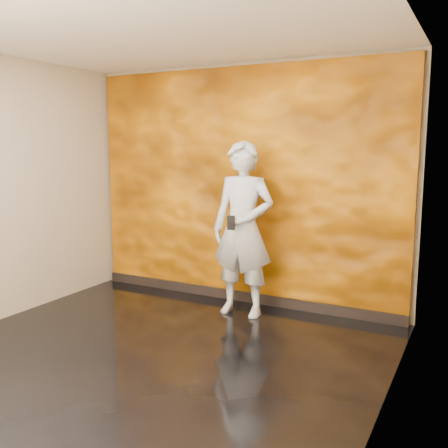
% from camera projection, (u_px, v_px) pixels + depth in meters
% --- Properties ---
extents(room, '(4.02, 4.02, 2.81)m').
position_uv_depth(room, '(139.00, 201.00, 4.15)').
color(room, black).
rests_on(room, ground).
extents(feature_wall, '(3.90, 0.06, 2.75)m').
position_uv_depth(feature_wall, '(241.00, 187.00, 5.87)').
color(feature_wall, orange).
rests_on(feature_wall, ground).
extents(baseboard, '(3.90, 0.04, 0.12)m').
position_uv_depth(baseboard, '(239.00, 296.00, 6.04)').
color(baseboard, black).
rests_on(baseboard, ground).
extents(man, '(0.71, 0.48, 1.91)m').
position_uv_depth(man, '(243.00, 229.00, 5.44)').
color(man, '#959BA3').
rests_on(man, ground).
extents(phone, '(0.08, 0.03, 0.15)m').
position_uv_depth(phone, '(231.00, 223.00, 5.20)').
color(phone, black).
rests_on(phone, man).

